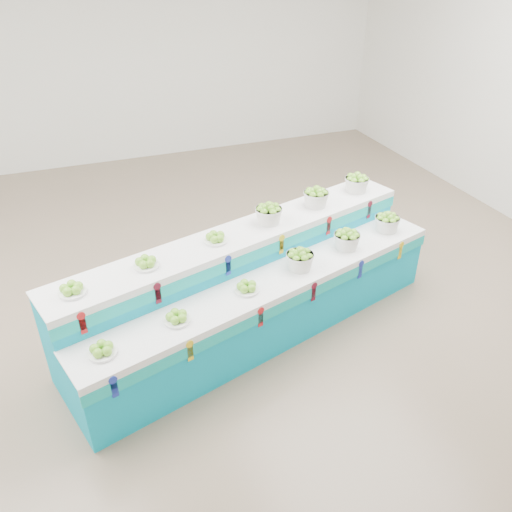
% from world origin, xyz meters
% --- Properties ---
extents(ground, '(10.00, 10.00, 0.00)m').
position_xyz_m(ground, '(0.00, 0.00, 0.00)').
color(ground, '#756550').
rests_on(ground, ground).
extents(back_wall, '(10.00, 0.00, 10.00)m').
position_xyz_m(back_wall, '(0.00, 5.00, 2.00)').
color(back_wall, silver).
rests_on(back_wall, ground).
extents(display_stand, '(4.18, 2.13, 1.02)m').
position_xyz_m(display_stand, '(0.61, -0.43, 0.51)').
color(display_stand, '#07A0C4').
rests_on(display_stand, ground).
extents(plate_lower_left, '(0.29, 0.29, 0.10)m').
position_xyz_m(plate_lower_left, '(-0.97, -1.15, 0.77)').
color(plate_lower_left, white).
rests_on(plate_lower_left, display_stand).
extents(plate_lower_mid, '(0.29, 0.29, 0.10)m').
position_xyz_m(plate_lower_mid, '(-0.32, -0.96, 0.77)').
color(plate_lower_mid, white).
rests_on(plate_lower_mid, display_stand).
extents(plate_lower_right, '(0.29, 0.29, 0.10)m').
position_xyz_m(plate_lower_right, '(0.39, -0.75, 0.77)').
color(plate_lower_right, white).
rests_on(plate_lower_right, display_stand).
extents(basket_lower_left, '(0.34, 0.34, 0.21)m').
position_xyz_m(basket_lower_left, '(1.02, -0.57, 0.83)').
color(basket_lower_left, silver).
rests_on(basket_lower_left, display_stand).
extents(basket_lower_mid, '(0.34, 0.34, 0.21)m').
position_xyz_m(basket_lower_mid, '(1.65, -0.39, 0.83)').
color(basket_lower_mid, silver).
rests_on(basket_lower_mid, display_stand).
extents(basket_lower_right, '(0.34, 0.34, 0.21)m').
position_xyz_m(basket_lower_right, '(2.26, -0.21, 0.83)').
color(basket_lower_right, silver).
rests_on(basket_lower_right, display_stand).
extents(plate_upper_left, '(0.29, 0.29, 0.10)m').
position_xyz_m(plate_upper_left, '(-1.11, -0.67, 1.07)').
color(plate_upper_left, white).
rests_on(plate_upper_left, display_stand).
extents(plate_upper_mid, '(0.29, 0.29, 0.10)m').
position_xyz_m(plate_upper_mid, '(-0.46, -0.48, 1.07)').
color(plate_upper_mid, white).
rests_on(plate_upper_mid, display_stand).
extents(plate_upper_right, '(0.29, 0.29, 0.10)m').
position_xyz_m(plate_upper_right, '(0.25, -0.27, 1.07)').
color(plate_upper_right, white).
rests_on(plate_upper_right, display_stand).
extents(basket_upper_left, '(0.34, 0.34, 0.21)m').
position_xyz_m(basket_upper_left, '(0.88, -0.09, 1.13)').
color(basket_upper_left, silver).
rests_on(basket_upper_left, display_stand).
extents(basket_upper_mid, '(0.34, 0.34, 0.21)m').
position_xyz_m(basket_upper_mid, '(1.51, 0.09, 1.13)').
color(basket_upper_mid, silver).
rests_on(basket_upper_mid, display_stand).
extents(basket_upper_right, '(0.34, 0.34, 0.21)m').
position_xyz_m(basket_upper_right, '(2.12, 0.27, 1.13)').
color(basket_upper_right, silver).
rests_on(basket_upper_right, display_stand).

